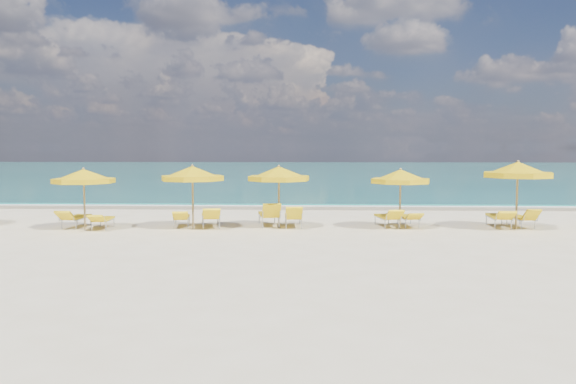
{
  "coord_description": "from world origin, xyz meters",
  "views": [
    {
      "loc": [
        0.77,
        -19.55,
        2.86
      ],
      "look_at": [
        0.0,
        1.5,
        1.2
      ],
      "focal_mm": 35.0,
      "sensor_mm": 36.0,
      "label": 1
    }
  ],
  "objects": [
    {
      "name": "lounger_3_right",
      "position": [
        -2.77,
        0.5,
        0.23
      ],
      "size": [
        1.0,
        1.99,
        0.81
      ],
      "rotation": [
        0.0,
        0.0,
        0.21
      ],
      "color": "#A5A8AD",
      "rests_on": "ground"
    },
    {
      "name": "foam_line",
      "position": [
        0.0,
        8.2,
        0.0
      ],
      "size": [
        120.0,
        1.2,
        0.03
      ],
      "primitive_type": "cube",
      "color": "white",
      "rests_on": "ground"
    },
    {
      "name": "lounger_3_left",
      "position": [
        -3.83,
        0.52,
        0.2
      ],
      "size": [
        0.83,
        1.77,
        0.69
      ],
      "rotation": [
        0.0,
        0.0,
        0.17
      ],
      "color": "#A5A8AD",
      "rests_on": "ground"
    },
    {
      "name": "lounger_5_left",
      "position": [
        3.64,
        0.77,
        0.21
      ],
      "size": [
        0.89,
        1.84,
        0.75
      ],
      "rotation": [
        0.0,
        0.0,
        0.19
      ],
      "color": "#A5A8AD",
      "rests_on": "ground"
    },
    {
      "name": "ground_plane",
      "position": [
        0.0,
        0.0,
        0.0
      ],
      "size": [
        120.0,
        120.0,
        0.0
      ],
      "primitive_type": "plane",
      "color": "beige"
    },
    {
      "name": "lounger_4_left",
      "position": [
        -0.68,
        0.86,
        0.25
      ],
      "size": [
        0.99,
        2.01,
        0.95
      ],
      "rotation": [
        0.0,
        0.0,
        0.18
      ],
      "color": "#A5A8AD",
      "rests_on": "ground"
    },
    {
      "name": "lounger_6_right",
      "position": [
        8.45,
        0.83,
        0.21
      ],
      "size": [
        0.73,
        1.67,
        0.77
      ],
      "rotation": [
        0.0,
        0.0,
        0.11
      ],
      "color": "#A5A8AD",
      "rests_on": "ground"
    },
    {
      "name": "wet_sand_band",
      "position": [
        0.0,
        7.4,
        0.0
      ],
      "size": [
        120.0,
        2.6,
        0.01
      ],
      "primitive_type": "cube",
      "color": "tan",
      "rests_on": "ground"
    },
    {
      "name": "umbrella_5",
      "position": [
        4.02,
        0.34,
        1.84
      ],
      "size": [
        2.41,
        2.41,
        2.15
      ],
      "rotation": [
        0.0,
        0.0,
        0.14
      ],
      "color": "#9F844F",
      "rests_on": "ground"
    },
    {
      "name": "whitecap_near",
      "position": [
        -6.0,
        17.0,
        0.0
      ],
      "size": [
        14.0,
        0.36,
        0.05
      ],
      "primitive_type": "cube",
      "color": "white",
      "rests_on": "ground"
    },
    {
      "name": "lounger_6_left",
      "position": [
        7.64,
        0.78,
        0.23
      ],
      "size": [
        0.75,
        1.96,
        0.73
      ],
      "rotation": [
        0.0,
        0.0,
        -0.07
      ],
      "color": "#A5A8AD",
      "rests_on": "ground"
    },
    {
      "name": "lounger_4_right",
      "position": [
        0.22,
        0.62,
        0.23
      ],
      "size": [
        0.71,
        1.8,
        0.86
      ],
      "rotation": [
        0.0,
        0.0,
        0.06
      ],
      "color": "#A5A8AD",
      "rests_on": "ground"
    },
    {
      "name": "umbrella_3",
      "position": [
        -3.32,
        0.06,
        1.94
      ],
      "size": [
        2.39,
        2.39,
        2.28
      ],
      "rotation": [
        0.0,
        0.0,
        -0.06
      ],
      "color": "#9F844F",
      "rests_on": "ground"
    },
    {
      "name": "umbrella_4",
      "position": [
        -0.28,
        0.35,
        1.93
      ],
      "size": [
        2.76,
        2.76,
        2.26
      ],
      "rotation": [
        0.0,
        0.0,
        0.28
      ],
      "color": "#9F844F",
      "rests_on": "ground"
    },
    {
      "name": "lounger_5_right",
      "position": [
        4.42,
        0.91,
        0.2
      ],
      "size": [
        0.71,
        1.75,
        0.62
      ],
      "rotation": [
        0.0,
        0.0,
        0.1
      ],
      "color": "#A5A8AD",
      "rests_on": "ground"
    },
    {
      "name": "umbrella_6",
      "position": [
        8.1,
        0.35,
        2.08
      ],
      "size": [
        2.54,
        2.54,
        2.43
      ],
      "rotation": [
        0.0,
        0.0,
        0.06
      ],
      "color": "#9F844F",
      "rests_on": "ground"
    },
    {
      "name": "lounger_2_left",
      "position": [
        -7.61,
        0.23,
        0.21
      ],
      "size": [
        0.67,
        1.8,
        0.73
      ],
      "rotation": [
        0.0,
        0.0,
        -0.05
      ],
      "color": "#A5A8AD",
      "rests_on": "ground"
    },
    {
      "name": "lounger_2_right",
      "position": [
        -6.52,
        -0.08,
        0.2
      ],
      "size": [
        0.68,
        1.71,
        0.63
      ],
      "rotation": [
        0.0,
        0.0,
        0.09
      ],
      "color": "#A5A8AD",
      "rests_on": "ground"
    },
    {
      "name": "ocean",
      "position": [
        0.0,
        48.0,
        0.0
      ],
      "size": [
        120.0,
        80.0,
        0.3
      ],
      "primitive_type": "cube",
      "color": "#136E68",
      "rests_on": "ground"
    },
    {
      "name": "whitecap_far",
      "position": [
        8.0,
        24.0,
        0.0
      ],
      "size": [
        18.0,
        0.3,
        0.05
      ],
      "primitive_type": "cube",
      "color": "white",
      "rests_on": "ground"
    },
    {
      "name": "umbrella_2",
      "position": [
        -7.07,
        -0.29,
        1.86
      ],
      "size": [
        2.72,
        2.72,
        2.18
      ],
      "rotation": [
        0.0,
        0.0,
        -0.32
      ],
      "color": "#9F844F",
      "rests_on": "ground"
    }
  ]
}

